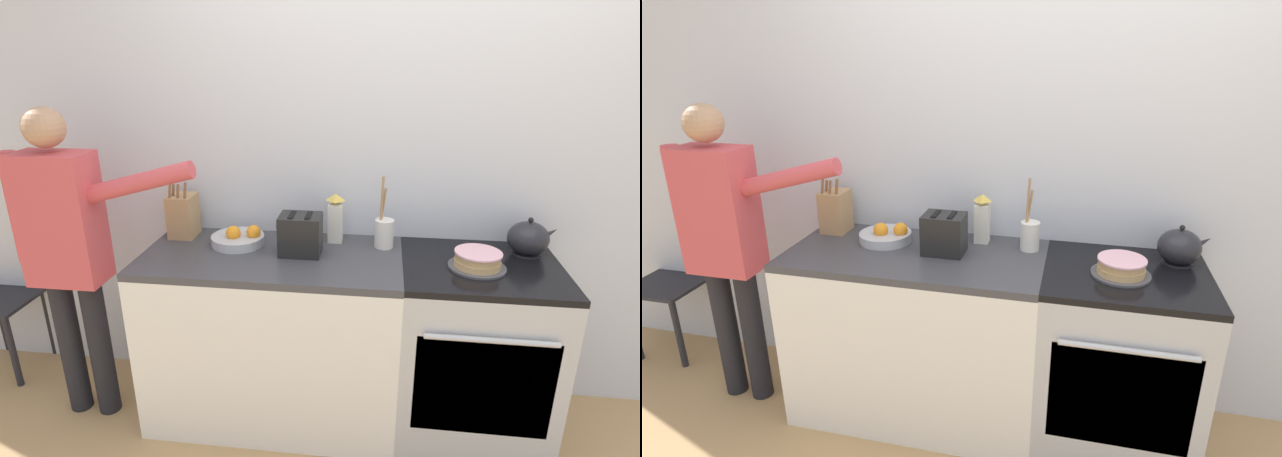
% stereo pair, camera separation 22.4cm
% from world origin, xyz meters
% --- Properties ---
extents(wall_back, '(8.00, 0.04, 2.60)m').
position_xyz_m(wall_back, '(0.00, 0.63, 1.30)').
color(wall_back, silver).
rests_on(wall_back, ground_plane).
extents(counter_cabinet, '(1.22, 0.61, 0.89)m').
position_xyz_m(counter_cabinet, '(-0.66, 0.31, 0.44)').
color(counter_cabinet, white).
rests_on(counter_cabinet, ground_plane).
extents(stove_range, '(0.71, 0.64, 0.89)m').
position_xyz_m(stove_range, '(0.31, 0.30, 0.44)').
color(stove_range, '#B7BABF').
rests_on(stove_range, ground_plane).
extents(layer_cake, '(0.25, 0.25, 0.08)m').
position_xyz_m(layer_cake, '(0.28, 0.27, 0.92)').
color(layer_cake, '#4C4C51').
rests_on(layer_cake, stove_range).
extents(tea_kettle, '(0.23, 0.19, 0.18)m').
position_xyz_m(tea_kettle, '(0.53, 0.46, 0.97)').
color(tea_kettle, '#232328').
rests_on(tea_kettle, stove_range).
extents(knife_block, '(0.13, 0.15, 0.31)m').
position_xyz_m(knife_block, '(-1.15, 0.48, 1.00)').
color(knife_block, tan).
rests_on(knife_block, counter_cabinet).
extents(utensil_crock, '(0.09, 0.09, 0.35)m').
position_xyz_m(utensil_crock, '(-0.14, 0.46, 0.96)').
color(utensil_crock, silver).
rests_on(utensil_crock, counter_cabinet).
extents(fruit_bowl, '(0.26, 0.26, 0.10)m').
position_xyz_m(fruit_bowl, '(-0.84, 0.40, 0.92)').
color(fruit_bowl, '#B7BABF').
rests_on(fruit_bowl, counter_cabinet).
extents(toaster, '(0.21, 0.15, 0.19)m').
position_xyz_m(toaster, '(-0.52, 0.33, 0.98)').
color(toaster, black).
rests_on(toaster, counter_cabinet).
extents(milk_carton, '(0.07, 0.07, 0.25)m').
position_xyz_m(milk_carton, '(-0.38, 0.51, 1.01)').
color(milk_carton, white).
rests_on(milk_carton, counter_cabinet).
extents(person_baker, '(0.91, 0.20, 1.57)m').
position_xyz_m(person_baker, '(-1.60, 0.19, 0.93)').
color(person_baker, black).
rests_on(person_baker, ground_plane).
extents(dining_chair, '(0.40, 0.40, 0.86)m').
position_xyz_m(dining_chair, '(-2.30, 0.55, 0.50)').
color(dining_chair, '#232328').
rests_on(dining_chair, ground_plane).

